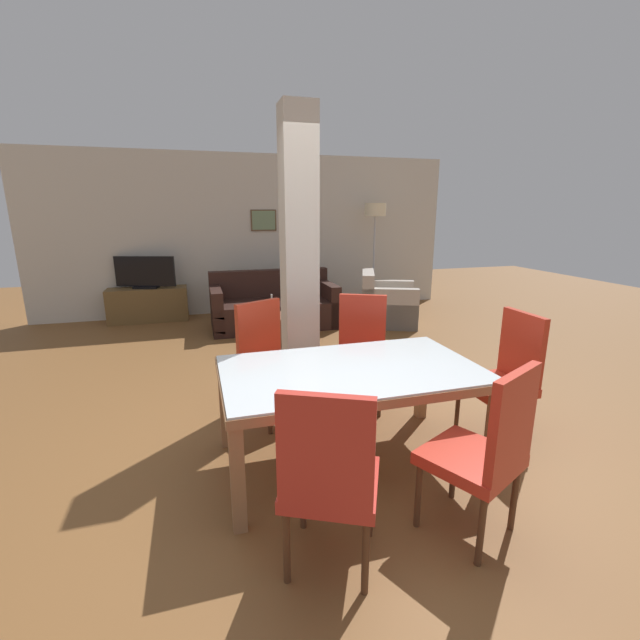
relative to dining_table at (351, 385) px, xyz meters
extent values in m
plane|color=brown|center=(0.00, 0.00, -0.59)|extent=(18.00, 18.00, 0.00)
cube|color=beige|center=(0.00, 5.02, 0.76)|extent=(7.20, 0.06, 2.70)
cube|color=brown|center=(0.21, 4.98, 1.01)|extent=(0.44, 0.02, 0.36)
cube|color=gray|center=(0.21, 4.97, 1.01)|extent=(0.40, 0.01, 0.32)
cube|color=beige|center=(-0.02, 1.39, 0.76)|extent=(0.32, 0.31, 2.70)
cube|color=#956A47|center=(0.00, -0.49, 0.09)|extent=(1.78, 0.06, 0.06)
cube|color=#956A47|center=(0.00, 0.49, 0.09)|extent=(1.78, 0.06, 0.06)
cube|color=#956A47|center=(-0.86, 0.00, 0.09)|extent=(0.06, 0.93, 0.06)
cube|color=#956A47|center=(0.86, 0.00, 0.09)|extent=(0.06, 0.93, 0.06)
cube|color=silver|center=(0.00, 0.00, 0.13)|extent=(1.76, 1.03, 0.01)
cube|color=#956A47|center=(-0.84, -0.47, -0.27)|extent=(0.08, 0.08, 0.65)
cube|color=#956A47|center=(0.84, -0.47, -0.27)|extent=(0.08, 0.08, 0.65)
cube|color=#956A47|center=(-0.84, 0.47, -0.27)|extent=(0.08, 0.08, 0.65)
cube|color=#956A47|center=(0.84, 0.47, -0.27)|extent=(0.08, 0.08, 0.65)
cube|color=red|center=(0.40, 0.83, -0.15)|extent=(0.61, 0.61, 0.07)
cube|color=red|center=(0.49, 1.01, 0.16)|extent=(0.42, 0.24, 0.54)
cylinder|color=#502F1C|center=(0.49, 0.58, -0.39)|extent=(0.04, 0.04, 0.41)
cylinder|color=#502F1C|center=(0.15, 0.74, -0.39)|extent=(0.04, 0.04, 0.41)
cylinder|color=#502F1C|center=(0.65, 0.92, -0.39)|extent=(0.04, 0.04, 0.41)
cylinder|color=#502F1C|center=(0.31, 1.08, -0.39)|extent=(0.04, 0.04, 0.41)
cube|color=red|center=(-0.40, -0.81, -0.15)|extent=(0.62, 0.62, 0.07)
cube|color=red|center=(-0.49, -1.00, 0.16)|extent=(0.41, 0.24, 0.54)
cylinder|color=#502F1C|center=(-0.49, -0.56, -0.39)|extent=(0.04, 0.04, 0.41)
cylinder|color=#502F1C|center=(-0.15, -0.73, -0.39)|extent=(0.04, 0.04, 0.41)
cylinder|color=#502F1C|center=(-0.65, -0.90, -0.39)|extent=(0.04, 0.04, 0.41)
cylinder|color=#502F1C|center=(-0.31, -1.07, -0.39)|extent=(0.04, 0.04, 0.41)
cube|color=red|center=(1.21, 0.00, -0.15)|extent=(0.46, 0.46, 0.07)
cube|color=red|center=(1.41, 0.00, 0.16)|extent=(0.05, 0.44, 0.54)
cylinder|color=#502F1C|center=(1.02, -0.19, -0.39)|extent=(0.04, 0.04, 0.41)
cylinder|color=#502F1C|center=(1.02, 0.19, -0.39)|extent=(0.04, 0.04, 0.41)
cylinder|color=#502F1C|center=(1.40, -0.19, -0.39)|extent=(0.04, 0.04, 0.41)
cylinder|color=#502F1C|center=(1.40, 0.19, -0.39)|extent=(0.04, 0.04, 0.41)
cube|color=red|center=(0.40, -0.82, -0.15)|extent=(0.62, 0.62, 0.07)
cube|color=red|center=(0.49, -1.00, 0.16)|extent=(0.41, 0.24, 0.54)
cylinder|color=#502F1C|center=(0.15, -0.73, -0.39)|extent=(0.04, 0.04, 0.41)
cylinder|color=#502F1C|center=(0.49, -0.57, -0.39)|extent=(0.04, 0.04, 0.41)
cylinder|color=#502F1C|center=(0.31, -1.07, -0.39)|extent=(0.04, 0.04, 0.41)
cylinder|color=#502F1C|center=(0.65, -0.91, -0.39)|extent=(0.04, 0.04, 0.41)
cube|color=red|center=(-0.40, 0.81, -0.15)|extent=(0.62, 0.62, 0.07)
cube|color=red|center=(-0.49, 0.99, 0.16)|extent=(0.41, 0.24, 0.54)
cylinder|color=#502F1C|center=(-0.15, 0.72, -0.39)|extent=(0.04, 0.04, 0.41)
cylinder|color=#502F1C|center=(-0.49, 0.55, -0.39)|extent=(0.04, 0.04, 0.41)
cylinder|color=#502F1C|center=(-0.31, 1.06, -0.39)|extent=(0.04, 0.04, 0.41)
cylinder|color=#502F1C|center=(-0.66, 0.89, -0.39)|extent=(0.04, 0.04, 0.41)
cube|color=black|center=(0.15, 3.81, -0.38)|extent=(1.90, 0.91, 0.42)
cube|color=black|center=(0.15, 4.17, 0.04)|extent=(1.90, 0.18, 0.43)
cube|color=black|center=(1.02, 3.81, -0.27)|extent=(0.16, 0.91, 0.66)
cube|color=black|center=(-0.72, 3.81, -0.27)|extent=(0.16, 0.91, 0.66)
cube|color=#ACA195|center=(1.94, 3.49, -0.39)|extent=(1.12, 1.15, 0.40)
cube|color=#ACA195|center=(1.63, 3.62, 0.02)|extent=(0.50, 0.90, 0.43)
cube|color=#ACA195|center=(2.08, 3.84, -0.27)|extent=(0.84, 0.45, 0.64)
cube|color=#ACA195|center=(1.80, 3.14, -0.27)|extent=(0.84, 0.45, 0.64)
cube|color=brown|center=(0.15, 2.93, -0.22)|extent=(0.75, 0.51, 0.04)
cube|color=brown|center=(0.15, 2.93, -0.42)|extent=(0.67, 0.43, 0.36)
cylinder|color=#B2B7BC|center=(-0.03, 2.98, -0.10)|extent=(0.06, 0.06, 0.20)
cylinder|color=#B2B7BC|center=(-0.03, 2.98, 0.04)|extent=(0.02, 0.02, 0.07)
cylinder|color=#B7B7BC|center=(-0.03, 2.98, 0.08)|extent=(0.03, 0.03, 0.01)
cube|color=brown|center=(-1.76, 4.74, -0.32)|extent=(1.23, 0.40, 0.55)
cube|color=black|center=(-1.76, 4.74, -0.03)|extent=(0.42, 0.30, 0.03)
cube|color=black|center=(-1.76, 4.74, 0.23)|extent=(0.93, 0.33, 0.48)
cylinder|color=#B7B7BC|center=(2.14, 4.59, -0.58)|extent=(0.34, 0.34, 0.02)
cylinder|color=#B7B7BC|center=(2.14, 4.59, 0.25)|extent=(0.04, 0.04, 1.65)
cylinder|color=beige|center=(2.14, 4.59, 1.19)|extent=(0.37, 0.37, 0.22)
camera|label=1|loc=(-0.98, -2.60, 1.19)|focal=24.00mm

